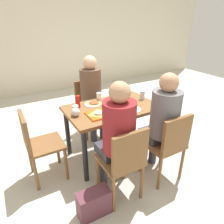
{
  "coord_description": "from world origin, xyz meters",
  "views": [
    {
      "loc": [
        -1.19,
        -2.07,
        1.78
      ],
      "look_at": [
        0.0,
        0.0,
        0.66
      ],
      "focal_mm": 32.69,
      "sensor_mm": 36.0,
      "label": 1
    }
  ],
  "objects_px": {
    "person_in_red": "(117,132)",
    "pizza_slice_c": "(94,103)",
    "person_far_side": "(92,91)",
    "plastic_cup_c": "(76,109)",
    "paper_plate_center": "(93,104)",
    "plastic_cup_a": "(99,96)",
    "foil_bundle": "(76,112)",
    "chair_far_side": "(89,103)",
    "tray_red_near": "(102,113)",
    "chair_near_left": "(124,160)",
    "pizza_slice_a": "(100,113)",
    "person_in_brown_jacket": "(162,118)",
    "condiment_bottle": "(78,102)",
    "handbag": "(94,203)",
    "chair_near_right": "(169,143)",
    "plastic_cup_b": "(127,112)",
    "chair_left_end": "(37,142)",
    "soda_can": "(142,95)",
    "main_table": "(112,114)",
    "tray_red_far": "(121,101)",
    "pizza_slice_b": "(119,99)",
    "pizza_slice_d": "(131,108)",
    "paper_plate_near_edge": "(132,109)"
  },
  "relations": [
    {
      "from": "person_in_red",
      "to": "pizza_slice_c",
      "type": "bearing_deg",
      "value": 80.51
    },
    {
      "from": "person_far_side",
      "to": "plastic_cup_c",
      "type": "height_order",
      "value": "person_far_side"
    },
    {
      "from": "paper_plate_center",
      "to": "plastic_cup_a",
      "type": "xyz_separation_m",
      "value": [
        0.15,
        0.11,
        0.05
      ]
    },
    {
      "from": "pizza_slice_c",
      "to": "foil_bundle",
      "type": "relative_size",
      "value": 2.6
    },
    {
      "from": "foil_bundle",
      "to": "chair_far_side",
      "type": "bearing_deg",
      "value": 56.98
    },
    {
      "from": "tray_red_near",
      "to": "plastic_cup_a",
      "type": "bearing_deg",
      "value": 68.08
    },
    {
      "from": "chair_near_left",
      "to": "pizza_slice_a",
      "type": "relative_size",
      "value": 3.58
    },
    {
      "from": "person_in_brown_jacket",
      "to": "paper_plate_center",
      "type": "bearing_deg",
      "value": 120.13
    },
    {
      "from": "tray_red_near",
      "to": "condiment_bottle",
      "type": "distance_m",
      "value": 0.38
    },
    {
      "from": "handbag",
      "to": "chair_near_right",
      "type": "bearing_deg",
      "value": 1.03
    },
    {
      "from": "person_in_red",
      "to": "pizza_slice_c",
      "type": "relative_size",
      "value": 4.92
    },
    {
      "from": "plastic_cup_c",
      "to": "tray_red_near",
      "type": "bearing_deg",
      "value": -34.62
    },
    {
      "from": "chair_near_right",
      "to": "paper_plate_center",
      "type": "xyz_separation_m",
      "value": [
        -0.47,
        0.95,
        0.22
      ]
    },
    {
      "from": "plastic_cup_b",
      "to": "plastic_cup_c",
      "type": "bearing_deg",
      "value": 143.84
    },
    {
      "from": "chair_left_end",
      "to": "person_in_red",
      "type": "height_order",
      "value": "person_in_red"
    },
    {
      "from": "chair_left_end",
      "to": "pizza_slice_c",
      "type": "xyz_separation_m",
      "value": [
        0.81,
        0.2,
        0.23
      ]
    },
    {
      "from": "chair_left_end",
      "to": "chair_near_right",
      "type": "bearing_deg",
      "value": -30.64
    },
    {
      "from": "chair_left_end",
      "to": "paper_plate_center",
      "type": "xyz_separation_m",
      "value": [
        0.79,
        0.2,
        0.22
      ]
    },
    {
      "from": "person_in_brown_jacket",
      "to": "soda_can",
      "type": "bearing_deg",
      "value": 71.85
    },
    {
      "from": "chair_far_side",
      "to": "paper_plate_center",
      "type": "height_order",
      "value": "chair_far_side"
    },
    {
      "from": "chair_near_right",
      "to": "soda_can",
      "type": "xyz_separation_m",
      "value": [
        0.2,
        0.76,
        0.28
      ]
    },
    {
      "from": "main_table",
      "to": "tray_red_far",
      "type": "relative_size",
      "value": 3.25
    },
    {
      "from": "main_table",
      "to": "tray_red_near",
      "type": "bearing_deg",
      "value": -148.15
    },
    {
      "from": "chair_far_side",
      "to": "person_in_red",
      "type": "bearing_deg",
      "value": -102.2
    },
    {
      "from": "paper_plate_center",
      "to": "chair_far_side",
      "type": "bearing_deg",
      "value": 72.21
    },
    {
      "from": "chair_near_left",
      "to": "plastic_cup_a",
      "type": "relative_size",
      "value": 8.67
    },
    {
      "from": "tray_red_near",
      "to": "paper_plate_center",
      "type": "height_order",
      "value": "tray_red_near"
    },
    {
      "from": "tray_red_near",
      "to": "pizza_slice_c",
      "type": "height_order",
      "value": "pizza_slice_c"
    },
    {
      "from": "person_far_side",
      "to": "condiment_bottle",
      "type": "xyz_separation_m",
      "value": [
        -0.38,
        -0.41,
        0.05
      ]
    },
    {
      "from": "person_in_red",
      "to": "pizza_slice_b",
      "type": "height_order",
      "value": "person_in_red"
    },
    {
      "from": "tray_red_near",
      "to": "paper_plate_center",
      "type": "bearing_deg",
      "value": 84.89
    },
    {
      "from": "tray_red_far",
      "to": "pizza_slice_d",
      "type": "height_order",
      "value": "pizza_slice_d"
    },
    {
      "from": "main_table",
      "to": "pizza_slice_c",
      "type": "xyz_separation_m",
      "value": [
        -0.16,
        0.2,
        0.12
      ]
    },
    {
      "from": "main_table",
      "to": "foil_bundle",
      "type": "xyz_separation_m",
      "value": [
        -0.5,
        -0.02,
        0.15
      ]
    },
    {
      "from": "main_table",
      "to": "condiment_bottle",
      "type": "bearing_deg",
      "value": 152.27
    },
    {
      "from": "chair_near_left",
      "to": "pizza_slice_d",
      "type": "relative_size",
      "value": 3.39
    },
    {
      "from": "pizza_slice_d",
      "to": "plastic_cup_c",
      "type": "bearing_deg",
      "value": 160.17
    },
    {
      "from": "pizza_slice_a",
      "to": "chair_far_side",
      "type": "bearing_deg",
      "value": 74.95
    },
    {
      "from": "person_in_brown_jacket",
      "to": "condiment_bottle",
      "type": "xyz_separation_m",
      "value": [
        -0.67,
        0.81,
        0.05
      ]
    },
    {
      "from": "paper_plate_near_edge",
      "to": "person_in_brown_jacket",
      "type": "bearing_deg",
      "value": -73.95
    },
    {
      "from": "person_in_red",
      "to": "tray_red_far",
      "type": "relative_size",
      "value": 3.55
    },
    {
      "from": "main_table",
      "to": "condiment_bottle",
      "type": "xyz_separation_m",
      "value": [
        -0.38,
        0.2,
        0.18
      ]
    },
    {
      "from": "chair_left_end",
      "to": "main_table",
      "type": "bearing_deg",
      "value": 0.0
    },
    {
      "from": "person_far_side",
      "to": "pizza_slice_b",
      "type": "height_order",
      "value": "person_far_side"
    },
    {
      "from": "chair_left_end",
      "to": "plastic_cup_b",
      "type": "distance_m",
      "value": 1.08
    },
    {
      "from": "pizza_slice_b",
      "to": "condiment_bottle",
      "type": "xyz_separation_m",
      "value": [
        -0.56,
        0.07,
        0.06
      ]
    },
    {
      "from": "main_table",
      "to": "pizza_slice_b",
      "type": "xyz_separation_m",
      "value": [
        0.18,
        0.13,
        0.13
      ]
    },
    {
      "from": "pizza_slice_d",
      "to": "handbag",
      "type": "height_order",
      "value": "pizza_slice_d"
    },
    {
      "from": "person_in_brown_jacket",
      "to": "main_table",
      "type": "bearing_deg",
      "value": 115.75
    },
    {
      "from": "plastic_cup_b",
      "to": "paper_plate_near_edge",
      "type": "bearing_deg",
      "value": 36.71
    }
  ]
}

